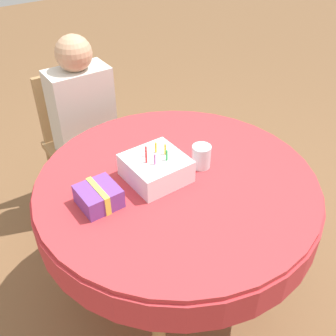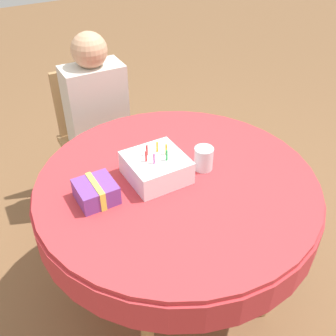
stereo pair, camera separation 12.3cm
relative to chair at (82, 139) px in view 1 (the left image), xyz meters
name	(u,v)px [view 1 (the left image)]	position (x,y,z in m)	size (l,w,h in m)	color
ground_plane	(175,292)	(0.01, -0.91, -0.47)	(12.00, 12.00, 0.00)	brown
dining_table	(177,195)	(0.01, -0.91, 0.19)	(1.15, 1.15, 0.75)	#BC3338
chair	(82,139)	(0.00, 0.00, 0.00)	(0.43, 0.43, 0.85)	#A37A4C
person	(85,117)	(0.00, -0.09, 0.19)	(0.33, 0.29, 1.10)	tan
birthday_cake	(156,168)	(-0.05, -0.86, 0.33)	(0.22, 0.22, 0.14)	white
drinking_glass	(201,156)	(0.15, -0.90, 0.33)	(0.08, 0.08, 0.10)	silver
gift_box	(99,196)	(-0.31, -0.86, 0.32)	(0.14, 0.15, 0.08)	#753D99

